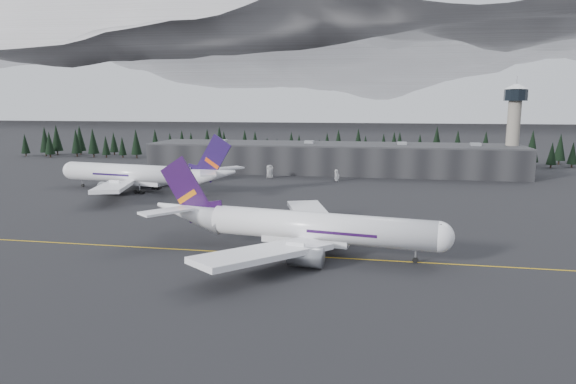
% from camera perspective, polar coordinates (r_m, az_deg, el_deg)
% --- Properties ---
extents(ground, '(1400.00, 1400.00, 0.00)m').
position_cam_1_polar(ground, '(106.15, -1.99, -6.62)').
color(ground, black).
rests_on(ground, ground).
extents(taxiline, '(400.00, 0.40, 0.02)m').
position_cam_1_polar(taxiline, '(104.28, -2.23, -6.92)').
color(taxiline, gold).
rests_on(taxiline, ground).
extents(terminal, '(160.00, 30.00, 12.60)m').
position_cam_1_polar(terminal, '(226.69, 4.87, 3.80)').
color(terminal, black).
rests_on(terminal, ground).
extents(control_tower, '(10.00, 10.00, 37.70)m').
position_cam_1_polar(control_tower, '(233.49, 23.81, 7.39)').
color(control_tower, gray).
rests_on(control_tower, ground).
extents(treeline, '(360.00, 20.00, 15.00)m').
position_cam_1_polar(treeline, '(263.25, 5.68, 4.89)').
color(treeline, black).
rests_on(treeline, ground).
extents(mountain_ridge, '(4400.00, 900.00, 420.00)m').
position_cam_1_polar(mountain_ridge, '(1099.98, 9.47, 8.16)').
color(mountain_ridge, white).
rests_on(mountain_ridge, ground).
extents(jet_main, '(63.76, 58.47, 18.83)m').
position_cam_1_polar(jet_main, '(105.13, 0.64, -3.78)').
color(jet_main, white).
rests_on(jet_main, ground).
extents(jet_parked, '(68.82, 63.07, 20.34)m').
position_cam_1_polar(jet_parked, '(183.32, -15.71, 1.85)').
color(jet_parked, white).
rests_on(jet_parked, ground).
extents(gse_vehicle_a, '(3.85, 5.87, 1.50)m').
position_cam_1_polar(gse_vehicle_a, '(208.07, -2.04, 1.75)').
color(gse_vehicle_a, white).
rests_on(gse_vehicle_a, ground).
extents(gse_vehicle_b, '(5.01, 3.81, 1.59)m').
position_cam_1_polar(gse_vehicle_b, '(200.91, 5.47, 1.43)').
color(gse_vehicle_b, white).
rests_on(gse_vehicle_b, ground).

